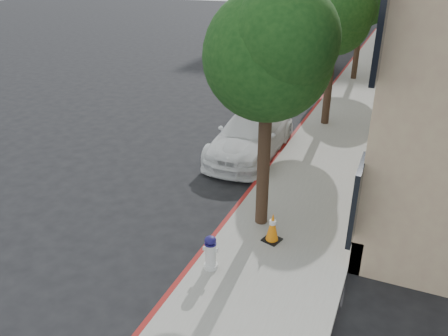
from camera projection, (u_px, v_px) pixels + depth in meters
ground at (194, 174)px, 13.71m from camera, size 120.00×120.00×0.00m
sidewalk at (356, 100)px, 20.71m from camera, size 3.20×50.00×0.15m
curb_strip at (324, 97)px, 21.25m from camera, size 0.12×50.00×0.15m
tree_near at (269, 55)px, 9.16m from camera, size 2.92×2.82×5.62m
tree_mid at (336, 19)px, 15.86m from camera, size 2.77×2.64×5.43m
police_car at (252, 134)px, 14.88m from camera, size 2.09×5.01×1.60m
parked_car_mid at (306, 75)px, 22.27m from camera, size 2.21×4.83×1.61m
parked_car_far at (313, 59)px, 25.74m from camera, size 2.26×4.97×1.58m
fire_hydrant at (211, 253)px, 9.15m from camera, size 0.33×0.30×0.79m
traffic_cone at (272, 227)px, 10.06m from camera, size 0.47×0.47×0.73m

